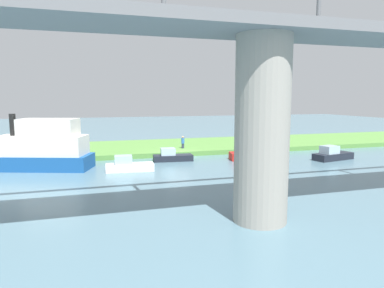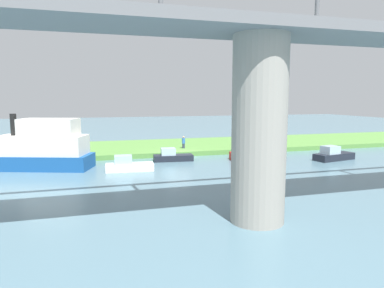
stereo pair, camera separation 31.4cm
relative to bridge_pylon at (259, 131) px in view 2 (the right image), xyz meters
The scene contains 11 objects.
ground_plane 20.25m from the bridge_pylon, 92.60° to the right, with size 160.00×160.00×0.00m, color slate.
grassy_bank 26.08m from the bridge_pylon, 91.99° to the right, with size 80.00×12.00×0.50m, color #5B9342.
bridge_pylon is the anchor object (origin of this frame).
bridge_span 5.04m from the bridge_pylon, 90.00° to the right, with size 61.43×4.30×3.25m.
person_on_bank 22.68m from the bridge_pylon, 95.47° to the right, with size 0.37×0.37×1.39m.
mooring_post 22.66m from the bridge_pylon, 66.23° to the right, with size 0.20×0.20×1.08m, color brown.
motorboat_white 21.20m from the bridge_pylon, 54.66° to the right, with size 9.89×5.98×4.80m.
pontoon_yellow 18.14m from the bridge_pylon, 115.42° to the right, with size 4.99×2.54×1.59m.
riverboat_paddlewheel 18.09m from the bridge_pylon, 89.07° to the right, with size 3.95×1.72×1.28m.
skiff_small 20.77m from the bridge_pylon, 138.28° to the right, with size 4.58×2.41×1.45m.
houseboat_blue 15.44m from the bridge_pylon, 70.72° to the right, with size 4.10×1.72×1.33m.
Camera 2 is at (8.70, 34.84, 6.12)m, focal length 32.41 mm.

